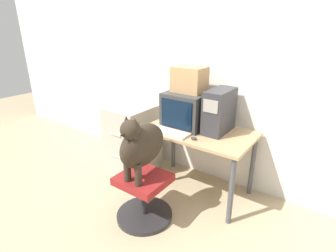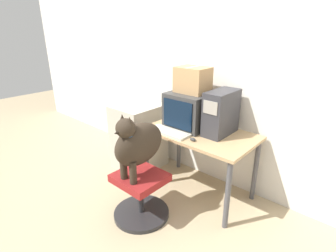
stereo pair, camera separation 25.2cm
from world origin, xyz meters
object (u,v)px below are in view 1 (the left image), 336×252
crt_monitor (188,109)px  keyboard (168,132)px  pc_tower (219,111)px  office_chair (144,197)px  dog (141,145)px  cardboard_box (189,79)px  filing_cabinet (133,138)px

crt_monitor → keyboard: 0.36m
pc_tower → office_chair: 1.11m
pc_tower → office_chair: bearing=-114.2°
crt_monitor → office_chair: size_ratio=0.89×
crt_monitor → office_chair: 1.02m
dog → cardboard_box: 0.90m
office_chair → cardboard_box: cardboard_box is taller
cardboard_box → office_chair: bearing=-90.1°
dog → crt_monitor: bearing=89.9°
office_chair → filing_cabinet: bearing=138.0°
keyboard → cardboard_box: cardboard_box is taller
pc_tower → keyboard: 0.55m
cardboard_box → keyboard: bearing=-96.6°
crt_monitor → cardboard_box: bearing=90.0°
filing_cabinet → cardboard_box: (0.73, 0.11, 0.80)m
filing_cabinet → crt_monitor: bearing=8.4°
pc_tower → office_chair: size_ratio=0.82×
crt_monitor → keyboard: size_ratio=1.08×
keyboard → office_chair: keyboard is taller
crt_monitor → pc_tower: pc_tower is taller
pc_tower → keyboard: (-0.39, -0.33, -0.21)m
keyboard → cardboard_box: (0.04, 0.32, 0.49)m
crt_monitor → dog: size_ratio=0.79×
dog → keyboard: bearing=94.4°
keyboard → office_chair: bearing=-85.6°
keyboard → filing_cabinet: (-0.70, 0.21, -0.32)m
keyboard → pc_tower: bearing=40.6°
pc_tower → office_chair: pc_tower is taller
pc_tower → keyboard: bearing=-139.4°
crt_monitor → filing_cabinet: bearing=-171.6°
office_chair → cardboard_box: size_ratio=1.63×
keyboard → crt_monitor: bearing=83.3°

